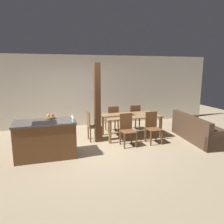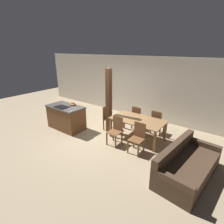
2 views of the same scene
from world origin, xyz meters
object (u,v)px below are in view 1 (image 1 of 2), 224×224
wine_glass_near (73,118)px  wine_glass_middle (73,117)px  wine_glass_end (72,116)px  dining_chair_head_end (92,125)px  wine_glass_far (73,116)px  dining_table (131,118)px  dining_chair_near_right (153,127)px  kitchen_island (46,139)px  fruit_bowl (50,117)px  dining_chair_near_left (127,129)px  dining_chair_far_left (112,118)px  dining_chair_far_right (134,117)px  couch (200,132)px  timber_post (97,103)px

wine_glass_near → wine_glass_middle: (0.00, 0.08, 0.00)m
wine_glass_end → dining_chair_head_end: 1.36m
wine_glass_far → wine_glass_middle: bearing=-90.0°
wine_glass_middle → dining_table: wine_glass_middle is taller
wine_glass_end → dining_chair_near_right: size_ratio=0.17×
kitchen_island → dining_chair_head_end: bearing=33.6°
wine_glass_near → kitchen_island: bearing=153.8°
wine_glass_near → dining_chair_head_end: (0.72, 1.25, -0.56)m
fruit_bowl → dining_chair_near_left: fruit_bowl is taller
dining_chair_far_left → dining_chair_near_left: bearing=90.0°
wine_glass_near → dining_chair_far_right: 3.15m
kitchen_island → dining_chair_far_right: 3.48m
dining_chair_near_right → dining_chair_head_end: size_ratio=1.00×
wine_glass_near → wine_glass_end: size_ratio=1.00×
dining_chair_near_left → dining_chair_far_right: same height
dining_chair_near_right → wine_glass_far: bearing=-171.2°
fruit_bowl → couch: (4.43, -0.28, -0.69)m
wine_glass_middle → dining_chair_far_right: size_ratio=0.17×
timber_post → wine_glass_far: bearing=-131.9°
dining_chair_far_right → dining_table: bearing=60.6°
wine_glass_near → wine_glass_middle: 0.08m
fruit_bowl → dining_chair_near_right: 2.96m
dining_chair_far_left → couch: (2.32, -1.67, -0.21)m
couch → wine_glass_near: bearing=100.6°
wine_glass_end → dining_chair_near_right: wine_glass_end is taller
wine_glass_far → timber_post: bearing=48.1°
wine_glass_end → dining_chair_far_right: 3.01m
dining_chair_head_end → timber_post: (0.14, -0.14, 0.70)m
dining_chair_far_left → dining_chair_head_end: bearing=39.5°
kitchen_island → dining_table: size_ratio=0.82×
dining_table → timber_post: (-1.14, -0.14, 0.54)m
dining_chair_far_left → dining_chair_far_right: 0.81m
dining_chair_near_left → dining_chair_near_right: 0.81m
wine_glass_far → wine_glass_near: bearing=-90.0°
dining_chair_near_left → dining_table: bearing=60.6°
kitchen_island → dining_chair_near_right: size_ratio=1.60×
dining_chair_near_left → dining_chair_head_end: size_ratio=1.00×
kitchen_island → wine_glass_middle: size_ratio=9.52×
wine_glass_near → wine_glass_middle: same height
dining_chair_near_right → dining_chair_far_right: bearing=90.0°
couch → dining_table: bearing=69.9°
dining_chair_head_end → dining_chair_far_right: bearing=-66.8°
couch → fruit_bowl: bearing=92.5°
fruit_bowl → wine_glass_end: wine_glass_end is taller
wine_glass_near → dining_chair_near_left: 1.76m
wine_glass_middle → wine_glass_far: (0.00, 0.08, 0.00)m
kitchen_island → wine_glass_middle: 0.92m
wine_glass_near → wine_glass_middle: size_ratio=1.00×
wine_glass_middle → wine_glass_end: (0.00, 0.16, 0.00)m
fruit_bowl → timber_post: bearing=21.0°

